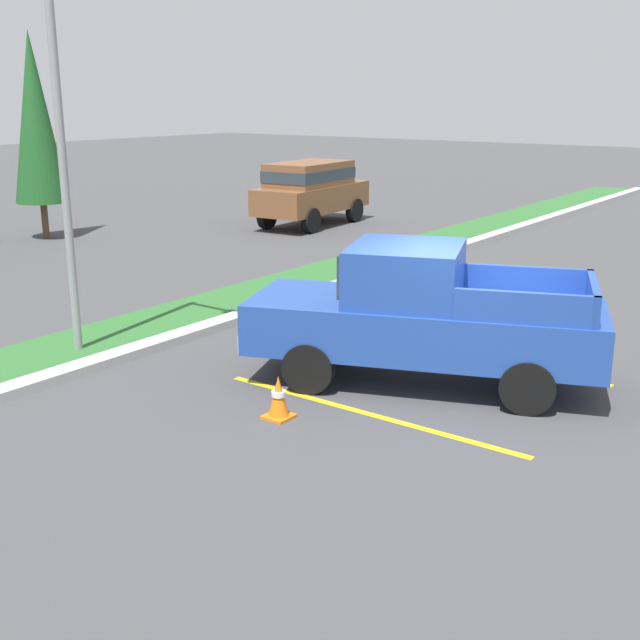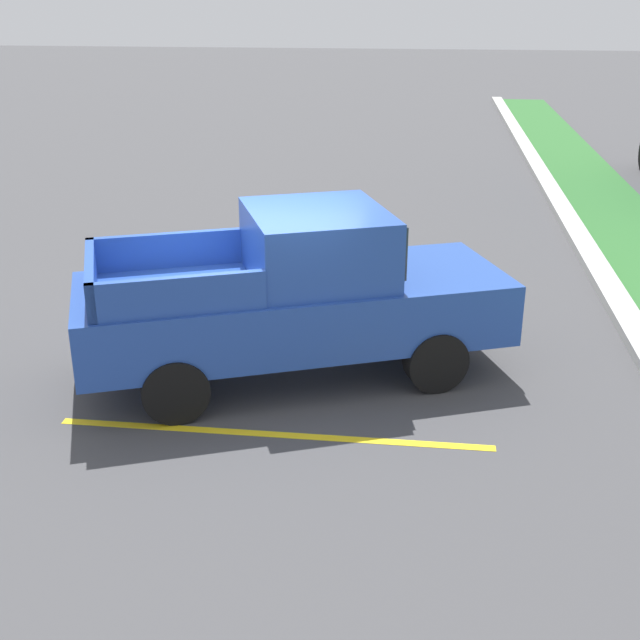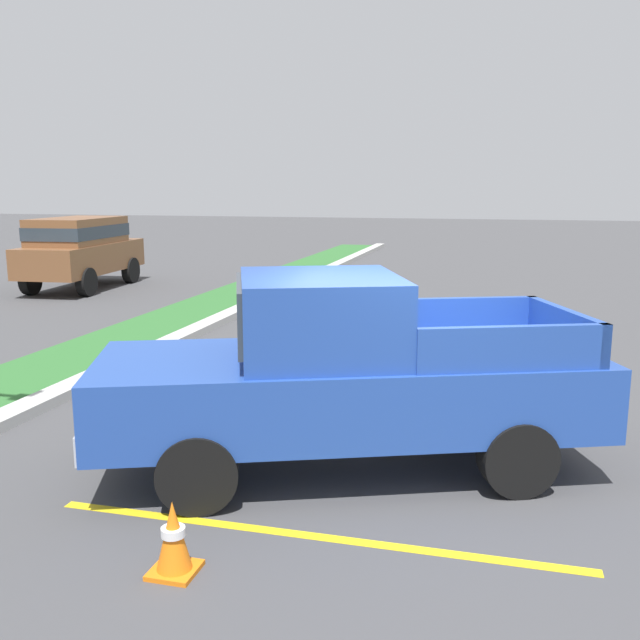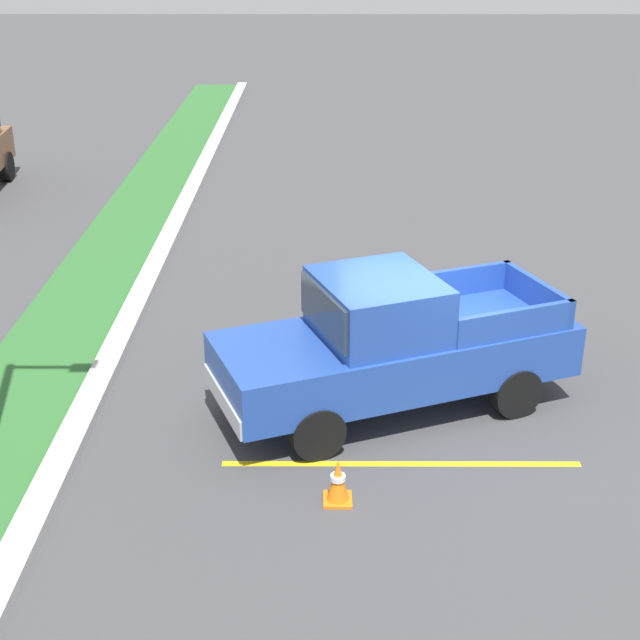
# 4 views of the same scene
# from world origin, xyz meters

# --- Properties ---
(ground_plane) EXTENTS (120.00, 120.00, 0.00)m
(ground_plane) POSITION_xyz_m (0.00, 0.00, 0.00)
(ground_plane) COLOR #424244
(parking_line_near) EXTENTS (0.12, 4.80, 0.01)m
(parking_line_near) POSITION_xyz_m (-1.66, 0.45, 0.00)
(parking_line_near) COLOR yellow
(parking_line_near) RESTS_ON ground
(parking_line_far) EXTENTS (0.12, 4.80, 0.01)m
(parking_line_far) POSITION_xyz_m (1.44, 0.45, 0.00)
(parking_line_far) COLOR yellow
(parking_line_far) RESTS_ON ground
(pickup_truck_main) EXTENTS (3.67, 5.54, 2.10)m
(pickup_truck_main) POSITION_xyz_m (-0.12, 0.50, 1.04)
(pickup_truck_main) COLOR black
(pickup_truck_main) RESTS_ON ground
(traffic_cone) EXTENTS (0.36, 0.36, 0.60)m
(traffic_cone) POSITION_xyz_m (-2.49, 1.32, 0.29)
(traffic_cone) COLOR orange
(traffic_cone) RESTS_ON ground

